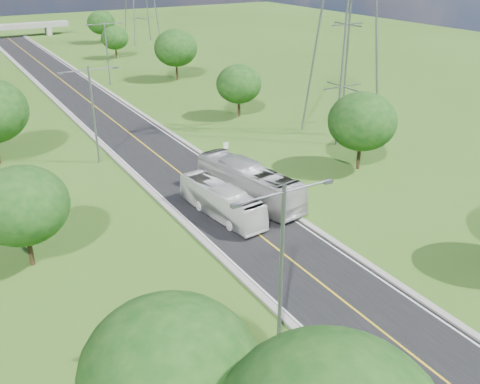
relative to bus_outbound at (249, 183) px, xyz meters
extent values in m
plane|color=#355417|center=(-2.57, 30.79, -1.71)|extent=(260.00, 260.00, 0.00)
cube|color=black|center=(-2.57, 36.79, -1.68)|extent=(8.00, 150.00, 0.06)
cube|color=gray|center=(-6.82, 36.79, -1.60)|extent=(0.50, 150.00, 0.22)
cube|color=gray|center=(1.68, 36.79, -1.60)|extent=(0.50, 150.00, 0.22)
cylinder|color=slate|center=(2.63, 8.79, -0.51)|extent=(0.08, 0.08, 2.40)
cube|color=white|center=(2.63, 8.76, 0.29)|extent=(0.55, 0.04, 0.70)
cube|color=gray|center=(7.43, 110.79, -0.71)|extent=(1.20, 3.00, 2.00)
cube|color=gray|center=(-2.57, 110.79, 0.89)|extent=(30.00, 3.00, 1.20)
cylinder|color=slate|center=(-8.57, -17.21, 3.29)|extent=(0.22, 0.22, 10.00)
cylinder|color=slate|center=(-9.97, -17.21, 7.89)|extent=(2.80, 0.12, 0.12)
cylinder|color=slate|center=(-7.17, -17.21, 7.89)|extent=(2.80, 0.12, 0.12)
cube|color=slate|center=(-11.27, -17.21, 7.84)|extent=(0.50, 0.25, 0.18)
cube|color=slate|center=(-5.87, -17.21, 7.84)|extent=(0.50, 0.25, 0.18)
cylinder|color=slate|center=(-8.57, 15.79, 3.29)|extent=(0.22, 0.22, 10.00)
cylinder|color=slate|center=(-9.97, 15.79, 7.89)|extent=(2.80, 0.12, 0.12)
cylinder|color=slate|center=(-7.17, 15.79, 7.89)|extent=(2.80, 0.12, 0.12)
cube|color=slate|center=(-11.27, 15.79, 7.84)|extent=(0.50, 0.25, 0.18)
cube|color=slate|center=(-5.87, 15.79, 7.84)|extent=(0.50, 0.25, 0.18)
cylinder|color=slate|center=(3.43, 48.79, 3.29)|extent=(0.22, 0.22, 10.00)
cylinder|color=slate|center=(2.03, 48.79, 7.89)|extent=(2.80, 0.12, 0.12)
cylinder|color=slate|center=(4.83, 48.79, 7.89)|extent=(2.80, 0.12, 0.12)
cube|color=slate|center=(0.73, 48.79, 7.84)|extent=(0.50, 0.25, 0.18)
cube|color=slate|center=(6.13, 48.79, 7.84)|extent=(0.50, 0.25, 0.18)
ellipsoid|color=#103D10|center=(-16.57, -21.21, 3.56)|extent=(7.14, 7.14, 6.07)
cylinder|color=black|center=(-18.57, -1.21, -0.36)|extent=(0.36, 0.36, 2.70)
ellipsoid|color=#103D10|center=(-18.57, -1.21, 2.94)|extent=(6.30, 6.30, 5.36)
cylinder|color=black|center=(13.43, 0.79, -0.27)|extent=(0.36, 0.36, 2.88)
ellipsoid|color=#103D10|center=(13.43, 0.79, 3.25)|extent=(6.72, 6.72, 5.71)
cylinder|color=black|center=(12.43, 22.79, -0.45)|extent=(0.36, 0.36, 2.52)
ellipsoid|color=#103D10|center=(12.43, 22.79, 2.63)|extent=(5.88, 5.88, 5.00)
cylinder|color=black|center=(14.43, 46.79, -0.18)|extent=(0.36, 0.36, 3.06)
ellipsoid|color=#103D10|center=(14.43, 46.79, 3.56)|extent=(7.14, 7.14, 6.07)
cylinder|color=black|center=(11.93, 70.79, -0.54)|extent=(0.36, 0.36, 2.34)
ellipsoid|color=#103D10|center=(11.93, 70.79, 2.32)|extent=(5.46, 5.46, 4.64)
cylinder|color=black|center=(15.43, 90.79, -0.36)|extent=(0.36, 0.36, 2.70)
ellipsoid|color=#103D10|center=(15.43, 90.79, 2.94)|extent=(6.30, 6.30, 5.36)
imported|color=silver|center=(0.00, 0.00, 0.00)|extent=(4.57, 12.15, 3.30)
imported|color=white|center=(-3.48, -1.40, -0.31)|extent=(3.32, 9.80, 2.68)
camera|label=1|loc=(-22.34, -36.30, 18.61)|focal=40.00mm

